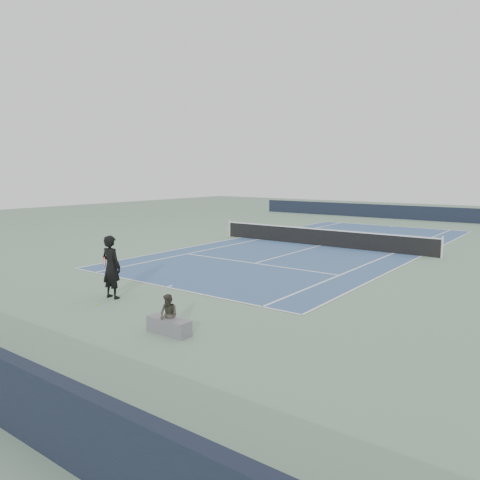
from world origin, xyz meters
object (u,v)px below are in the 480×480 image
Objects in this scene: tennis_ball at (97,304)px; spectator_bench at (169,320)px; tennis_net at (320,237)px; tennis_player at (111,267)px.

tennis_ball is 0.05× the size of spectator_bench.
tennis_net is 14.77m from tennis_ball.
tennis_ball is at bearing -90.34° from tennis_net.
tennis_net is 204.26× the size of tennis_ball.
tennis_ball is (-0.09, -14.76, -0.47)m from tennis_net.
tennis_ball is (0.31, -0.84, -1.00)m from tennis_player.
tennis_net is at bearing 103.01° from spectator_bench.
tennis_player is (-0.40, -13.92, 0.53)m from tennis_net.
tennis_ball is 3.65m from spectator_bench.
tennis_player reaches higher than tennis_ball.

